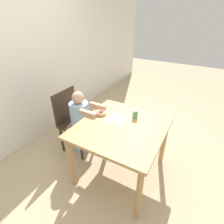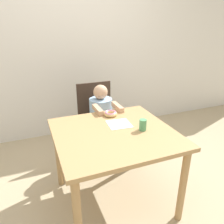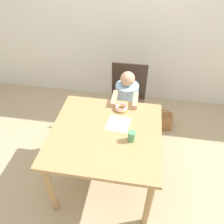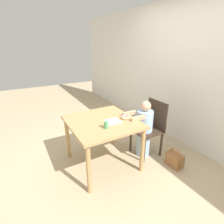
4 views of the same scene
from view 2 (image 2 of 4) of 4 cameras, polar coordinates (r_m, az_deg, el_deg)
name	(u,v)px [view 2 (image 2 of 4)]	position (r m, az deg, el deg)	size (l,w,h in m)	color
ground_plane	(114,199)	(2.29, 0.53, -21.75)	(12.00, 12.00, 0.00)	tan
wall_back	(71,49)	(3.20, -10.73, 15.88)	(8.00, 0.05, 2.50)	silver
dining_table	(114,142)	(1.90, 0.60, -7.93)	(1.00, 0.95, 0.74)	tan
chair	(98,120)	(2.70, -3.72, -2.11)	(0.43, 0.42, 0.92)	#38281E
child_figure	(101,125)	(2.59, -2.82, -3.29)	(0.27, 0.48, 0.95)	#99BCE0
donut	(111,113)	(2.15, -0.39, -0.38)	(0.13, 0.13, 0.04)	#DBB270
napkin	(119,124)	(1.98, 1.87, -3.13)	(0.22, 0.22, 0.00)	white
handbag	(129,135)	(3.11, 4.48, -6.08)	(0.25, 0.15, 0.31)	brown
cup	(143,125)	(1.87, 8.06, -3.34)	(0.06, 0.06, 0.10)	#519E66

